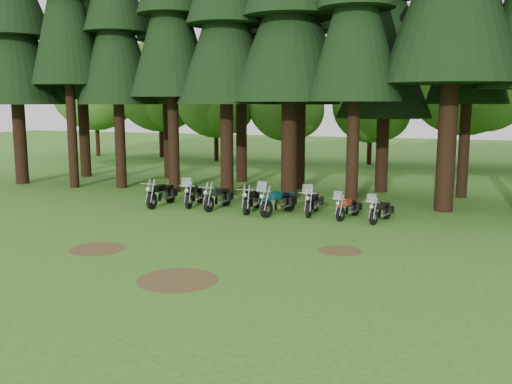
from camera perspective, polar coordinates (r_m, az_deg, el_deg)
ground at (r=19.55m, az=-4.96°, el=-5.07°), size 120.00×120.00×0.00m
pine_front_0 at (r=36.22m, az=-23.24°, el=16.16°), size 5.49×5.49×16.17m
pine_front_2 at (r=32.72m, az=-13.91°, el=17.50°), size 4.32×4.32×16.22m
pine_back_0 at (r=38.37m, az=-17.33°, el=16.97°), size 5.00×5.00×17.21m
pine_back_1 at (r=36.29m, az=-9.05°, el=16.78°), size 4.52×4.52×16.22m
pine_back_2 at (r=34.29m, az=-1.51°, el=17.43°), size 4.85×4.85×16.30m
pine_back_3 at (r=31.65m, az=4.58°, el=18.00°), size 4.35×4.35×16.20m
pine_back_4 at (r=30.87m, az=12.90°, el=15.32°), size 4.94×4.94×13.78m
decid_0 at (r=52.06m, az=-15.60°, el=9.98°), size 8.00×7.78×10.00m
decid_1 at (r=49.21m, az=-9.35°, el=10.18°), size 7.91×7.69×9.88m
decid_2 at (r=45.84m, az=-3.80°, el=9.27°), size 6.72×6.53×8.40m
decid_3 at (r=44.18m, az=3.28°, el=8.71°), size 6.12×5.95×7.65m
decid_4 at (r=43.97m, az=11.70°, el=8.36°), size 5.93×5.76×7.41m
decid_5 at (r=42.90m, az=20.71°, el=10.44°), size 8.45×8.21×10.56m
dirt_patch_0 at (r=19.36m, az=-15.62°, el=-5.50°), size 1.80×1.80×0.01m
dirt_patch_1 at (r=18.63m, az=8.42°, el=-5.83°), size 1.40×1.40×0.01m
dirt_patch_2 at (r=15.67m, az=-7.85°, el=-8.69°), size 2.20×2.20×0.01m
motorcycle_0 at (r=26.54m, az=-9.44°, el=-0.29°), size 0.34×2.45×1.00m
motorcycle_1 at (r=26.37m, az=-6.19°, el=-0.33°), size 0.60×2.31×1.45m
motorcycle_2 at (r=25.50m, az=-3.83°, el=-0.62°), size 0.40×2.34×0.95m
motorcycle_3 at (r=24.85m, az=-0.42°, el=-0.85°), size 0.41×2.35×0.96m
motorcycle_4 at (r=24.17m, az=2.21°, el=-1.05°), size 1.02×2.45×1.56m
motorcycle_5 at (r=24.36m, az=5.66°, el=-1.11°), size 0.47×2.29×1.44m
motorcycle_6 at (r=23.66m, az=9.19°, el=-1.62°), size 0.76×2.00×1.26m
motorcycle_7 at (r=23.25m, az=12.34°, el=-1.91°), size 0.74×1.99×1.26m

